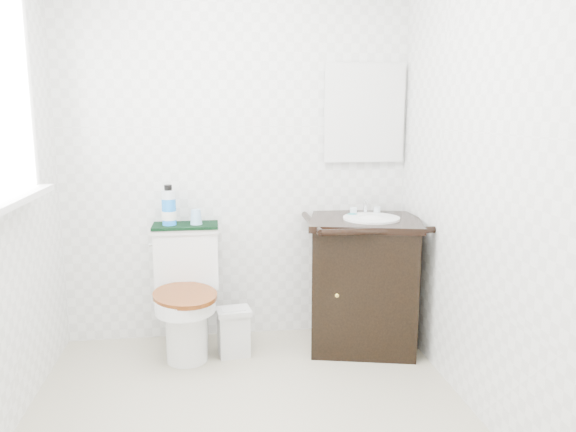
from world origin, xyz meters
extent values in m
plane|color=white|center=(0.00, 1.20, 1.20)|extent=(2.40, 0.00, 2.40)
plane|color=white|center=(0.00, -1.20, 1.20)|extent=(2.40, 0.00, 2.40)
plane|color=white|center=(1.10, 0.00, 1.20)|extent=(0.00, 2.40, 2.40)
cube|color=silver|center=(0.82, 1.18, 1.45)|extent=(0.50, 0.02, 0.60)
cylinder|color=white|center=(-0.33, 0.82, 0.19)|extent=(0.24, 0.24, 0.37)
cube|color=white|center=(-0.33, 1.07, 0.19)|extent=(0.24, 0.28, 0.37)
cube|color=white|center=(-0.33, 1.09, 0.55)|extent=(0.39, 0.18, 0.35)
cube|color=white|center=(-0.33, 1.09, 0.74)|extent=(0.41, 0.20, 0.03)
cylinder|color=white|center=(-0.33, 0.78, 0.37)|extent=(0.35, 0.35, 0.08)
cylinder|color=brown|center=(-0.33, 0.78, 0.42)|extent=(0.45, 0.45, 0.03)
cube|color=black|center=(0.77, 0.91, 0.39)|extent=(0.72, 0.65, 0.78)
cube|color=black|center=(0.77, 0.90, 0.80)|extent=(0.77, 0.70, 0.04)
cylinder|color=white|center=(0.80, 0.87, 0.83)|extent=(0.34, 0.34, 0.01)
ellipsoid|color=white|center=(0.80, 0.87, 0.77)|extent=(0.30, 0.30, 0.15)
cylinder|color=silver|center=(0.80, 1.02, 0.87)|extent=(0.02, 0.02, 0.10)
cube|color=silver|center=(-0.05, 0.86, 0.13)|extent=(0.20, 0.16, 0.26)
cube|color=silver|center=(-0.05, 0.86, 0.28)|extent=(0.22, 0.19, 0.03)
cube|color=black|center=(-0.33, 1.09, 0.77)|extent=(0.40, 0.22, 0.02)
cylinder|color=#1B7AE7|center=(-0.42, 1.08, 0.86)|extent=(0.09, 0.09, 0.16)
cylinder|color=silver|center=(-0.42, 1.08, 0.96)|extent=(0.09, 0.09, 0.05)
cylinder|color=black|center=(-0.42, 1.08, 1.01)|extent=(0.05, 0.05, 0.03)
cone|color=#90BFEC|center=(-0.26, 1.08, 0.82)|extent=(0.07, 0.07, 0.09)
ellipsoid|color=#1A797E|center=(0.70, 0.99, 0.83)|extent=(0.08, 0.05, 0.02)
camera|label=1|loc=(-0.15, -2.37, 1.47)|focal=35.00mm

